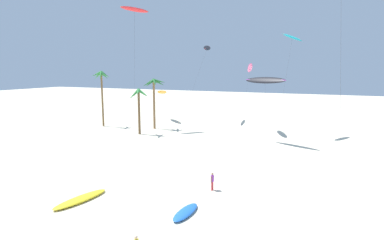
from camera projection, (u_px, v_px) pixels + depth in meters
The scene contains 12 objects.
palm_tree_0 at pixel (102, 82), 61.37m from camera, with size 3.38×3.49×10.83m.
palm_tree_1 at pixel (154, 88), 58.97m from camera, with size 4.64×4.53×9.42m.
palm_tree_2 at pixel (139, 98), 54.00m from camera, with size 4.08×4.11×7.90m.
flying_kite_0 at pixel (207, 48), 67.56m from camera, with size 3.76×12.80×16.66m.
flying_kite_1 at pixel (250, 68), 55.57m from camera, with size 2.42×8.74×12.50m.
flying_kite_4 at pixel (162, 92), 68.79m from camera, with size 5.49×10.81×7.07m.
flying_kite_5 at pixel (135, 10), 56.92m from camera, with size 5.95×8.70×22.43m.
flying_kite_6 at pixel (292, 37), 52.00m from camera, with size 3.83×6.84×17.16m.
flying_kite_7 at pixel (265, 80), 46.78m from camera, with size 6.81×9.70×10.12m.
grounded_kite_0 at pixel (186, 212), 24.58m from camera, with size 1.21×3.57×0.34m.
grounded_kite_2 at pixel (81, 199), 27.06m from camera, with size 2.16×5.38×0.35m.
person_near_left at pixel (212, 181), 29.36m from camera, with size 0.23×0.51×1.68m.
Camera 1 is at (12.70, -3.14, 11.08)m, focal length 29.76 mm.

